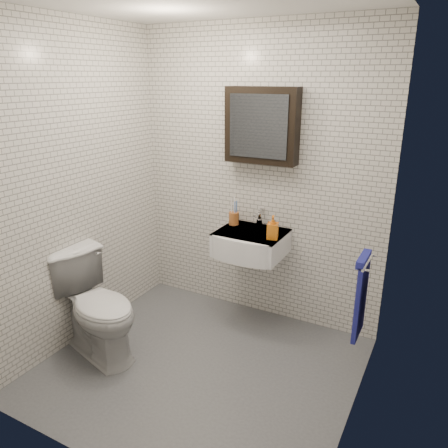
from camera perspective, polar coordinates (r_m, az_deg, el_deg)
name	(u,v)px	position (r m, az deg, el deg)	size (l,w,h in m)	color
ground	(200,367)	(3.45, -3.19, -18.17)	(2.20, 2.00, 0.01)	#505258
room_shell	(196,176)	(2.82, -3.72, 6.26)	(2.22, 2.02, 2.51)	silver
washbasin	(249,244)	(3.63, 3.31, -2.58)	(0.55, 0.50, 0.20)	white
faucet	(259,219)	(3.74, 4.64, 0.69)	(0.06, 0.20, 0.15)	silver
mirror_cabinet	(262,126)	(3.58, 4.95, 12.68)	(0.60, 0.15, 0.60)	black
towel_rail	(361,293)	(3.04, 17.51, -8.61)	(0.09, 0.30, 0.58)	silver
toothbrush_cup	(234,218)	(3.78, 1.30, 0.84)	(0.10, 0.10, 0.24)	#9C5627
soap_bottle	(273,227)	(3.46, 6.39, -0.43)	(0.09, 0.09, 0.19)	orange
toilet	(97,306)	(3.54, -16.31, -10.20)	(0.46, 0.80, 0.82)	silver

